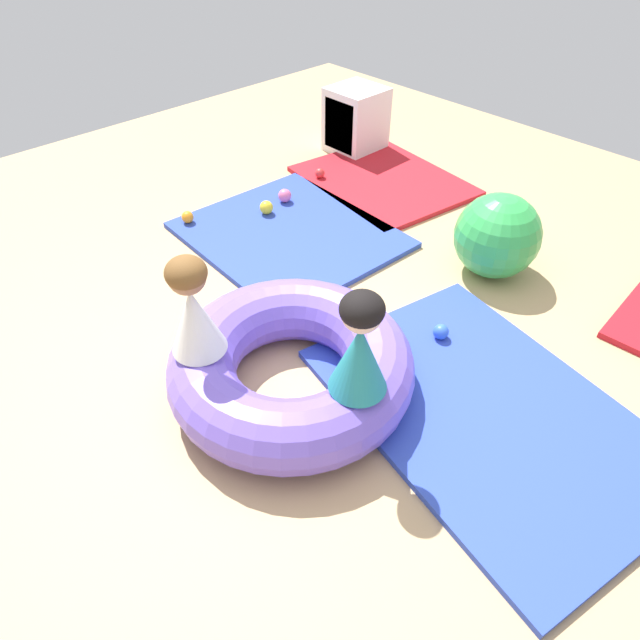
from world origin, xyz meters
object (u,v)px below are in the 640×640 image
(play_ball_pink, at_px, (285,196))
(exercise_ball_large, at_px, (497,236))
(play_ball_blue, at_px, (441,332))
(child_in_white, at_px, (193,307))
(play_ball_red, at_px, (320,173))
(play_ball_orange, at_px, (188,217))
(storage_cube, at_px, (354,121))
(inflatable_cushion, at_px, (291,365))
(play_ball_yellow, at_px, (266,207))
(child_in_teal, at_px, (360,345))

(play_ball_pink, distance_m, exercise_ball_large, 1.66)
(play_ball_blue, relative_size, exercise_ball_large, 0.16)
(child_in_white, relative_size, play_ball_red, 6.40)
(play_ball_orange, xyz_separation_m, storage_cube, (-0.10, 1.85, 0.20))
(inflatable_cushion, distance_m, play_ball_red, 2.34)
(play_ball_pink, distance_m, play_ball_orange, 0.77)
(play_ball_pink, xyz_separation_m, play_ball_orange, (-0.25, -0.72, -0.01))
(play_ball_orange, bearing_deg, exercise_ball_large, 31.75)
(play_ball_blue, xyz_separation_m, play_ball_red, (-1.91, 0.87, -0.00))
(inflatable_cushion, relative_size, exercise_ball_large, 2.28)
(play_ball_yellow, relative_size, exercise_ball_large, 0.19)
(play_ball_blue, bearing_deg, child_in_teal, -81.80)
(child_in_white, bearing_deg, inflatable_cushion, -150.62)
(play_ball_blue, height_order, exercise_ball_large, exercise_ball_large)
(child_in_white, relative_size, play_ball_orange, 5.80)
(inflatable_cushion, relative_size, play_ball_red, 15.55)
(play_ball_blue, bearing_deg, child_in_white, -115.52)
(child_in_white, relative_size, storage_cube, 0.91)
(storage_cube, bearing_deg, exercise_ball_large, -19.96)
(storage_cube, bearing_deg, child_in_white, -59.60)
(play_ball_red, distance_m, exercise_ball_large, 1.72)
(play_ball_yellow, height_order, exercise_ball_large, exercise_ball_large)
(exercise_ball_large, bearing_deg, child_in_white, -100.34)
(child_in_teal, bearing_deg, storage_cube, -0.73)
(play_ball_yellow, xyz_separation_m, play_ball_pink, (-0.04, 0.22, 0.00))
(play_ball_blue, xyz_separation_m, play_ball_pink, (-1.80, 0.39, 0.01))
(storage_cube, bearing_deg, play_ball_yellow, -73.54)
(play_ball_pink, relative_size, play_ball_red, 1.28)
(child_in_white, height_order, child_in_teal, child_in_teal)
(play_ball_yellow, bearing_deg, play_ball_orange, -120.50)
(play_ball_yellow, xyz_separation_m, storage_cube, (-0.40, 1.35, 0.19))
(play_ball_yellow, xyz_separation_m, play_ball_orange, (-0.30, -0.50, -0.01))
(play_ball_pink, bearing_deg, play_ball_yellow, -78.76)
(child_in_teal, bearing_deg, child_in_white, 73.24)
(play_ball_orange, height_order, play_ball_red, play_ball_orange)
(play_ball_blue, distance_m, play_ball_pink, 1.84)
(play_ball_orange, bearing_deg, child_in_teal, -12.57)
(storage_cube, bearing_deg, child_in_teal, -45.80)
(child_in_teal, height_order, storage_cube, child_in_teal)
(inflatable_cushion, bearing_deg, play_ball_blue, 69.77)
(child_in_white, bearing_deg, play_ball_pink, -75.92)
(play_ball_orange, bearing_deg, inflatable_cushion, -16.21)
(inflatable_cushion, distance_m, play_ball_pink, 1.93)
(play_ball_blue, xyz_separation_m, play_ball_yellow, (-1.76, 0.17, 0.01))
(play_ball_blue, height_order, play_ball_pink, play_ball_pink)
(child_in_teal, relative_size, play_ball_orange, 5.83)
(inflatable_cushion, distance_m, exercise_ball_large, 1.66)
(play_ball_pink, height_order, storage_cube, storage_cube)
(play_ball_yellow, bearing_deg, inflatable_cushion, -34.97)
(child_in_teal, height_order, play_ball_red, child_in_teal)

